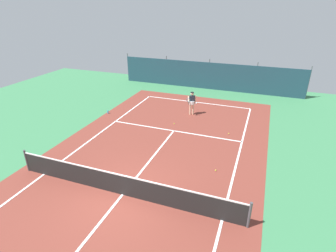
# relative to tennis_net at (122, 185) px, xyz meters

# --- Properties ---
(ground_plane) EXTENTS (36.00, 36.00, 0.00)m
(ground_plane) POSITION_rel_tennis_net_xyz_m (0.00, 0.00, -0.51)
(ground_plane) COLOR #387A4C
(court_surface) EXTENTS (11.02, 26.60, 0.01)m
(court_surface) POSITION_rel_tennis_net_xyz_m (0.00, 0.00, -0.51)
(court_surface) COLOR brown
(court_surface) RESTS_ON ground
(tennis_net) EXTENTS (10.12, 0.10, 1.10)m
(tennis_net) POSITION_rel_tennis_net_xyz_m (0.00, 0.00, 0.00)
(tennis_net) COLOR black
(tennis_net) RESTS_ON ground
(back_fence) EXTENTS (16.30, 0.98, 2.70)m
(back_fence) POSITION_rel_tennis_net_xyz_m (-0.00, 16.26, 0.16)
(back_fence) COLOR #1E3D4C
(back_fence) RESTS_ON ground
(tennis_player) EXTENTS (0.57, 0.83, 1.64)m
(tennis_player) POSITION_rel_tennis_net_xyz_m (0.28, 9.34, 0.45)
(tennis_player) COLOR #D8AD8C
(tennis_player) RESTS_ON ground
(tennis_ball_near_player) EXTENTS (0.07, 0.07, 0.07)m
(tennis_ball_near_player) POSITION_rel_tennis_net_xyz_m (3.27, 3.04, -0.48)
(tennis_ball_near_player) COLOR #CCDB33
(tennis_ball_near_player) RESTS_ON ground
(tennis_ball_midcourt) EXTENTS (0.07, 0.07, 0.07)m
(tennis_ball_midcourt) POSITION_rel_tennis_net_xyz_m (3.24, 7.16, -0.48)
(tennis_ball_midcourt) COLOR #CCDB33
(tennis_ball_midcourt) RESTS_ON ground
(tennis_ball_by_sideline) EXTENTS (0.07, 0.07, 0.07)m
(tennis_ball_by_sideline) POSITION_rel_tennis_net_xyz_m (-0.32, 7.37, -0.48)
(tennis_ball_by_sideline) COLOR #CCDB33
(tennis_ball_by_sideline) RESTS_ON ground
(parked_car) EXTENTS (2.29, 4.34, 1.68)m
(parked_car) POSITION_rel_tennis_net_xyz_m (-0.18, 17.93, 0.33)
(parked_car) COLOR silver
(parked_car) RESTS_ON ground
(water_bottle) EXTENTS (0.08, 0.08, 0.24)m
(water_bottle) POSITION_rel_tennis_net_xyz_m (-5.34, 7.43, -0.39)
(water_bottle) COLOR #338CD8
(water_bottle) RESTS_ON ground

